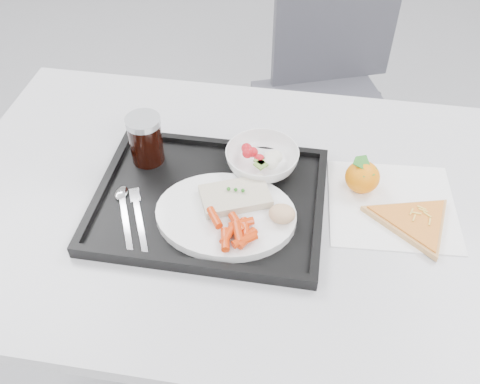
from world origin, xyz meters
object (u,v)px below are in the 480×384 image
at_px(cola_glass, 146,139).
at_px(tangerine, 362,177).
at_px(chair, 330,78).
at_px(dinner_plate, 226,215).
at_px(pizza_slice, 414,222).
at_px(table, 237,221).
at_px(tray, 210,201).
at_px(salad_bowl, 262,160).

height_order(cola_glass, tangerine, cola_glass).
height_order(chair, dinner_plate, chair).
xyz_separation_m(chair, cola_glass, (-0.38, -0.73, 0.28)).
bearing_deg(pizza_slice, tangerine, 141.01).
distance_m(tangerine, pizza_slice, 0.13).
bearing_deg(tangerine, pizza_slice, -38.99).
relative_size(table, tray, 2.67).
xyz_separation_m(dinner_plate, pizza_slice, (0.36, 0.05, -0.01)).
height_order(dinner_plate, pizza_slice, dinner_plate).
xyz_separation_m(dinner_plate, cola_glass, (-0.19, 0.14, 0.05)).
bearing_deg(cola_glass, tangerine, -0.63).
bearing_deg(salad_bowl, chair, 79.29).
bearing_deg(dinner_plate, cola_glass, 143.91).
xyz_separation_m(table, tray, (-0.05, -0.02, 0.08)).
bearing_deg(salad_bowl, cola_glass, -177.52).
xyz_separation_m(salad_bowl, pizza_slice, (0.31, -0.10, -0.03)).
distance_m(table, chair, 0.84).
distance_m(table, salad_bowl, 0.14).
bearing_deg(pizza_slice, salad_bowl, 162.32).
relative_size(tray, dinner_plate, 1.67).
xyz_separation_m(tray, tangerine, (0.30, 0.09, 0.03)).
bearing_deg(tray, pizza_slice, 1.22).
relative_size(dinner_plate, tangerine, 3.65).
distance_m(dinner_plate, pizza_slice, 0.36).
relative_size(salad_bowl, tangerine, 2.06).
bearing_deg(cola_glass, chair, 62.61).
bearing_deg(chair, dinner_plate, -101.97).
height_order(salad_bowl, tangerine, tangerine).
height_order(chair, tray, chair).
bearing_deg(dinner_plate, salad_bowl, 72.19).
xyz_separation_m(tray, cola_glass, (-0.15, 0.10, 0.06)).
xyz_separation_m(table, cola_glass, (-0.20, 0.07, 0.14)).
bearing_deg(cola_glass, salad_bowl, 2.48).
relative_size(table, pizza_slice, 4.87).
distance_m(tray, salad_bowl, 0.14).
bearing_deg(table, salad_bowl, 64.60).
relative_size(table, tangerine, 16.23).
relative_size(tray, cola_glass, 4.17).
distance_m(salad_bowl, pizza_slice, 0.33).
bearing_deg(tangerine, cola_glass, 179.37).
distance_m(chair, cola_glass, 0.87).
relative_size(chair, salad_bowl, 6.11).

